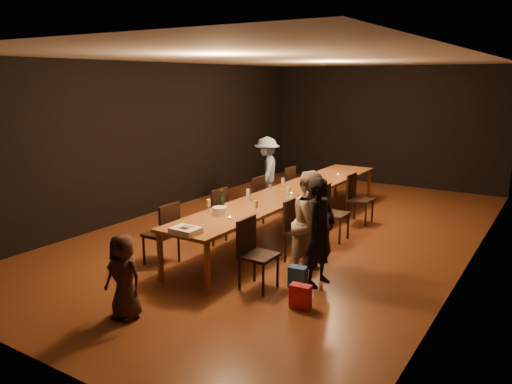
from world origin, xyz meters
The scene contains 30 objects.
ground centered at (0.00, 0.00, 0.00)m, with size 10.00×10.00×0.00m, color #452611.
room_shell centered at (0.00, 0.00, 2.08)m, with size 6.04×10.04×3.02m.
table centered at (0.00, 0.00, 0.70)m, with size 0.90×6.00×0.75m.
chair_right_0 centered at (0.85, -2.40, 0.47)m, with size 0.42×0.42×0.93m, color black, non-canonical shape.
chair_right_1 centered at (0.85, -1.20, 0.47)m, with size 0.42×0.42×0.93m, color black, non-canonical shape.
chair_right_2 centered at (0.85, 0.00, 0.47)m, with size 0.42×0.42×0.93m, color black, non-canonical shape.
chair_right_3 centered at (0.85, 1.20, 0.47)m, with size 0.42×0.42×0.93m, color black, non-canonical shape.
chair_left_0 centered at (-0.85, -2.40, 0.47)m, with size 0.42×0.42×0.93m, color black, non-canonical shape.
chair_left_1 centered at (-0.85, -1.20, 0.47)m, with size 0.42×0.42×0.93m, color black, non-canonical shape.
chair_left_2 centered at (-0.85, 0.00, 0.47)m, with size 0.42×0.42×0.93m, color black, non-canonical shape.
chair_left_3 centered at (-0.85, 1.20, 0.47)m, with size 0.42×0.42×0.93m, color black, non-canonical shape.
woman_birthday centered at (1.44, -1.84, 0.73)m, with size 0.53×0.35×1.45m, color black.
woman_tan centered at (1.18, -1.56, 0.73)m, with size 0.71×0.56×1.47m, color tan.
man_blue centered at (-1.42, 1.53, 0.73)m, with size 0.94×0.54×1.46m, color #7FA3C5.
child centered at (-0.02, -3.89, 0.50)m, with size 0.49×0.32×0.99m, color #3B2721.
gift_bag_red centered at (1.57, -2.62, 0.15)m, with size 0.25×0.14×0.29m, color red.
gift_bag_blue centered at (1.26, -2.09, 0.14)m, with size 0.23×0.15×0.28m, color #2561A4.
birthday_cake centered at (0.06, -2.90, 0.79)m, with size 0.36×0.29×0.08m.
plate_stack centered at (-0.10, -1.95, 0.81)m, with size 0.21×0.21×0.12m, color white.
champagne_bottle centered at (-0.30, -1.62, 0.90)m, with size 0.07×0.07×0.30m, color black, non-canonical shape.
ice_bucket centered at (0.07, 0.73, 0.86)m, with size 0.20×0.20×0.22m, color #B0B0B5.
wineglass_0 centered at (-0.31, -1.94, 0.85)m, with size 0.06×0.06×0.21m, color beige, non-canonical shape.
wineglass_1 centered at (0.32, -1.64, 0.85)m, with size 0.06×0.06×0.21m, color beige, non-canonical shape.
wineglass_2 centered at (-0.20, -1.06, 0.85)m, with size 0.06×0.06×0.21m, color silver, non-canonical shape.
wineglass_3 centered at (0.25, -0.53, 0.85)m, with size 0.06×0.06×0.21m, color beige, non-canonical shape.
wineglass_4 centered at (-0.18, 0.05, 0.85)m, with size 0.06×0.06×0.21m, color silver, non-canonical shape.
wineglass_5 centered at (0.13, 0.83, 0.85)m, with size 0.06×0.06×0.21m, color silver, non-canonical shape.
tealight_near centered at (0.15, -2.06, 0.77)m, with size 0.05×0.05×0.03m, color #B2B7B2.
tealight_mid centered at (0.15, -0.25, 0.77)m, with size 0.05×0.05×0.03m, color #B2B7B2.
tealight_far centered at (0.15, 1.74, 0.77)m, with size 0.05×0.05×0.03m, color #B2B7B2.
Camera 1 is at (4.08, -7.55, 2.68)m, focal length 35.00 mm.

